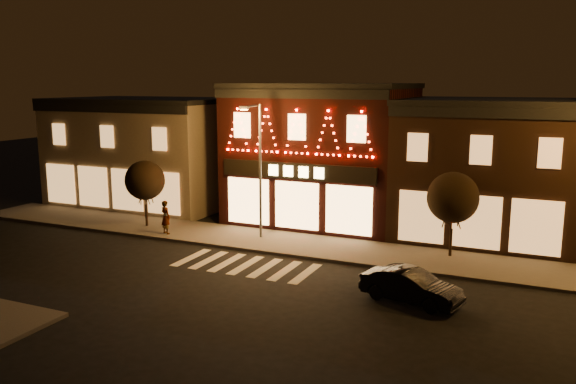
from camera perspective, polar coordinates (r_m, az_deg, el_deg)
The scene contains 10 objects.
ground at distance 24.34m, azimuth -8.61°, elevation -9.64°, with size 120.00×120.00×0.00m, color black.
sidewalk_far at distance 30.25m, azimuth 2.87°, elevation -5.33°, with size 44.00×4.00×0.15m, color #47423D.
building_left at distance 42.07m, azimuth -13.40°, elevation 3.89°, with size 12.20×8.28×7.30m.
building_pulp at distance 35.64m, azimuth 3.43°, elevation 3.80°, with size 10.20×8.34×8.30m.
building_right_a at distance 33.57m, azimuth 18.79°, elevation 2.14°, with size 9.20×8.28×7.50m.
streetlamp_mid at distance 30.88m, azimuth -2.92°, elevation 3.04°, with size 0.47×1.63×7.10m.
tree_left at distance 34.75m, azimuth -13.69°, elevation 1.11°, with size 2.28×2.28×3.82m.
tree_right at distance 28.85m, azimuth 15.68°, elevation -0.53°, with size 2.43×2.43×4.07m.
dark_sedan at distance 23.40m, azimuth 11.83°, elevation -8.92°, with size 1.36×3.90×1.29m, color black.
pedestrian at distance 32.99m, azimuth -11.76°, elevation -2.40°, with size 0.68×0.44×1.86m, color gray.
Camera 1 is at (12.51, -19.12, 8.37)m, focal length 36.73 mm.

